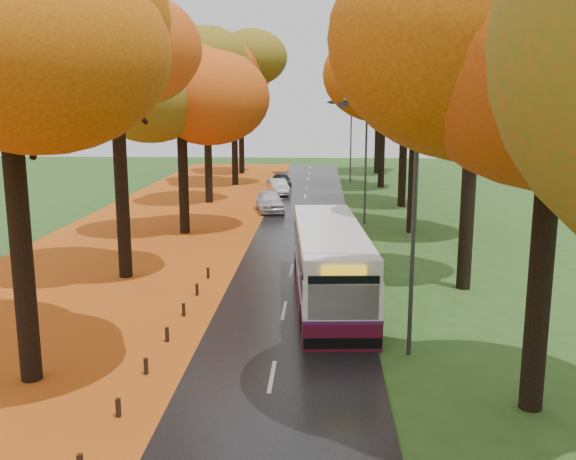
# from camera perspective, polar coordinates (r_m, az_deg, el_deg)

# --- Properties ---
(road) EXTENTS (6.50, 90.00, 0.04)m
(road) POSITION_cam_1_polar(r_m,az_deg,el_deg) (37.22, 0.82, -0.82)
(road) COLOR black
(road) RESTS_ON ground
(centre_line) EXTENTS (0.12, 90.00, 0.01)m
(centre_line) POSITION_cam_1_polar(r_m,az_deg,el_deg) (37.21, 0.82, -0.78)
(centre_line) COLOR silver
(centre_line) RESTS_ON road
(leaf_verge) EXTENTS (12.00, 90.00, 0.02)m
(leaf_verge) POSITION_cam_1_polar(r_m,az_deg,el_deg) (38.62, -12.65, -0.66)
(leaf_verge) COLOR #8B4A0C
(leaf_verge) RESTS_ON ground
(leaf_drift) EXTENTS (0.90, 90.00, 0.01)m
(leaf_drift) POSITION_cam_1_polar(r_m,az_deg,el_deg) (37.45, -3.85, -0.73)
(leaf_drift) COLOR #D34D15
(leaf_drift) RESTS_ON road
(trees_left) EXTENTS (9.20, 74.00, 13.88)m
(trees_left) POSITION_cam_1_polar(r_m,az_deg,el_deg) (39.39, -9.82, 13.62)
(trees_left) COLOR black
(trees_left) RESTS_ON ground
(trees_right) EXTENTS (9.30, 74.20, 13.96)m
(trees_right) POSITION_cam_1_polar(r_m,az_deg,el_deg) (38.75, 11.99, 13.81)
(trees_right) COLOR black
(trees_right) RESTS_ON ground
(bollard_row) EXTENTS (0.11, 23.51, 0.52)m
(bollard_row) POSITION_cam_1_polar(r_m,az_deg,el_deg) (18.48, -13.60, -13.32)
(bollard_row) COLOR black
(bollard_row) RESTS_ON ground
(streetlamp_near) EXTENTS (2.45, 0.18, 8.00)m
(streetlamp_near) POSITION_cam_1_polar(r_m,az_deg,el_deg) (19.78, 10.44, 1.97)
(streetlamp_near) COLOR #333538
(streetlamp_near) RESTS_ON ground
(streetlamp_mid) EXTENTS (2.45, 0.18, 8.00)m
(streetlamp_mid) POSITION_cam_1_polar(r_m,az_deg,el_deg) (41.55, 6.60, 6.93)
(streetlamp_mid) COLOR #333538
(streetlamp_mid) RESTS_ON ground
(streetlamp_far) EXTENTS (2.45, 0.18, 8.00)m
(streetlamp_far) POSITION_cam_1_polar(r_m,az_deg,el_deg) (63.48, 5.39, 8.47)
(streetlamp_far) COLOR #333538
(streetlamp_far) RESTS_ON ground
(bus) EXTENTS (3.32, 11.39, 2.96)m
(bus) POSITION_cam_1_polar(r_m,az_deg,el_deg) (25.68, 3.71, -2.83)
(bus) COLOR #4C0B20
(bus) RESTS_ON road
(car_white) EXTENTS (2.63, 4.71, 1.51)m
(car_white) POSITION_cam_1_polar(r_m,az_deg,el_deg) (46.37, -1.64, 2.58)
(car_white) COLOR silver
(car_white) RESTS_ON road
(car_silver) EXTENTS (2.39, 4.27, 1.33)m
(car_silver) POSITION_cam_1_polar(r_m,az_deg,el_deg) (54.89, -0.91, 3.86)
(car_silver) COLOR #A4A7AC
(car_silver) RESTS_ON road
(car_dark) EXTENTS (2.24, 4.66, 1.31)m
(car_dark) POSITION_cam_1_polar(r_m,az_deg,el_deg) (59.09, -0.63, 4.39)
(car_dark) COLOR black
(car_dark) RESTS_ON road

